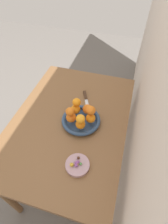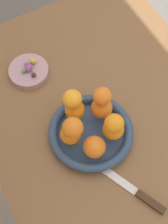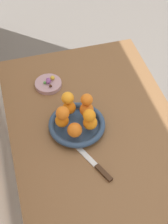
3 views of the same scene
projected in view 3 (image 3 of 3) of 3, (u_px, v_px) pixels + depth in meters
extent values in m
plane|color=slate|center=(92.00, 200.00, 2.11)|extent=(6.00, 6.00, 0.00)
cube|color=brown|center=(94.00, 128.00, 1.56)|extent=(1.10, 0.76, 0.04)
cylinder|color=brown|center=(119.00, 95.00, 2.20)|extent=(0.05, 0.05, 0.70)
cylinder|color=brown|center=(20.00, 115.00, 2.09)|extent=(0.05, 0.05, 0.70)
cylinder|color=navy|center=(77.00, 127.00, 1.53)|extent=(0.21, 0.21, 0.01)
torus|color=navy|center=(77.00, 124.00, 1.52)|extent=(0.25, 0.25, 0.03)
cylinder|color=#B28C99|center=(48.00, 84.00, 1.70)|extent=(0.13, 0.13, 0.02)
sphere|color=orange|center=(62.00, 120.00, 1.48)|extent=(0.06, 0.06, 0.06)
sphere|color=orange|center=(75.00, 130.00, 1.44)|extent=(0.06, 0.06, 0.06)
sphere|color=orange|center=(90.00, 123.00, 1.47)|extent=(0.06, 0.06, 0.06)
sphere|color=orange|center=(87.00, 110.00, 1.51)|extent=(0.06, 0.06, 0.06)
sphere|color=orange|center=(69.00, 108.00, 1.52)|extent=(0.06, 0.06, 0.06)
sphere|color=orange|center=(87.00, 100.00, 1.47)|extent=(0.05, 0.05, 0.05)
sphere|color=orange|center=(89.00, 116.00, 1.42)|extent=(0.05, 0.05, 0.05)
sphere|color=orange|center=(68.00, 98.00, 1.48)|extent=(0.06, 0.06, 0.06)
sphere|color=orange|center=(62.00, 112.00, 1.43)|extent=(0.06, 0.06, 0.06)
sphere|color=#4C9947|center=(45.00, 83.00, 1.68)|extent=(0.01, 0.01, 0.01)
sphere|color=gold|center=(48.00, 81.00, 1.69)|extent=(0.02, 0.02, 0.02)
sphere|color=#8C4C99|center=(49.00, 81.00, 1.69)|extent=(0.02, 0.02, 0.02)
sphere|color=#8C4C99|center=(48.00, 79.00, 1.70)|extent=(0.02, 0.02, 0.02)
sphere|color=gold|center=(53.00, 78.00, 1.70)|extent=(0.02, 0.02, 0.02)
sphere|color=#472819|center=(50.00, 86.00, 1.67)|extent=(0.02, 0.02, 0.02)
sphere|color=#8C4C99|center=(48.00, 82.00, 1.68)|extent=(0.02, 0.02, 0.02)
cube|color=#3F2819|center=(104.00, 173.00, 1.38)|extent=(0.09, 0.06, 0.01)
cube|color=silver|center=(83.00, 153.00, 1.45)|extent=(0.16, 0.09, 0.01)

